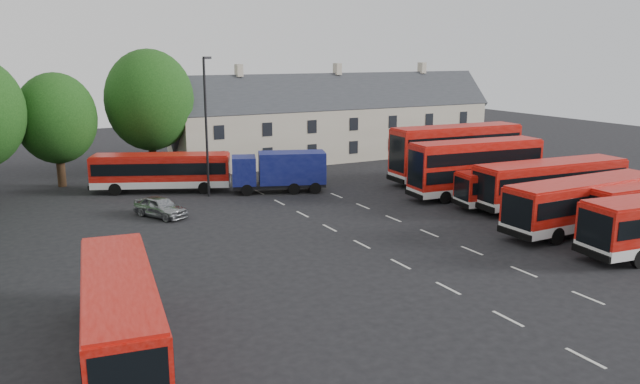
{
  "coord_description": "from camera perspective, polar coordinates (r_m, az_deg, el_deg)",
  "views": [
    {
      "loc": [
        -18.77,
        -28.29,
        11.19
      ],
      "look_at": [
        -0.12,
        7.11,
        2.2
      ],
      "focal_mm": 35.0,
      "sensor_mm": 36.0,
      "label": 1
    }
  ],
  "objects": [
    {
      "name": "bus_north",
      "position": [
        52.42,
        -14.29,
        2.03
      ],
      "size": [
        11.1,
        6.63,
        3.11
      ],
      "rotation": [
        0.0,
        0.0,
        -0.4
      ],
      "color": "silver",
      "rests_on": "ground"
    },
    {
      "name": "silver_car",
      "position": [
        44.59,
        -14.38,
        -1.32
      ],
      "size": [
        3.46,
        4.56,
        1.45
      ],
      "primitive_type": "imported",
      "rotation": [
        0.0,
        0.0,
        0.47
      ],
      "color": "#999BA0",
      "rests_on": "ground"
    },
    {
      "name": "lane_markings",
      "position": [
        38.66,
        7.01,
        -4.25
      ],
      "size": [
        5.15,
        33.8,
        0.01
      ],
      "color": "beige",
      "rests_on": "ground"
    },
    {
      "name": "bus_dd_south",
      "position": [
        50.36,
        14.05,
        2.41
      ],
      "size": [
        11.11,
        3.53,
        4.48
      ],
      "rotation": [
        0.0,
        0.0,
        -0.1
      ],
      "color": "silver",
      "rests_on": "ground"
    },
    {
      "name": "bus_dd_north",
      "position": [
        55.96,
        12.32,
        3.77
      ],
      "size": [
        12.21,
        3.48,
        4.95
      ],
      "rotation": [
        0.0,
        0.0,
        -0.06
      ],
      "color": "silver",
      "rests_on": "ground"
    },
    {
      "name": "lamppost",
      "position": [
        49.36,
        -10.35,
        6.19
      ],
      "size": [
        0.75,
        0.45,
        10.87
      ],
      "rotation": [
        0.0,
        0.0,
        0.31
      ],
      "color": "black",
      "rests_on": "ground"
    },
    {
      "name": "bus_row_d",
      "position": [
        48.44,
        20.37,
        1.02
      ],
      "size": [
        12.38,
        3.64,
        3.45
      ],
      "rotation": [
        0.0,
        0.0,
        -0.07
      ],
      "color": "silver",
      "rests_on": "ground"
    },
    {
      "name": "box_truck",
      "position": [
        50.79,
        -3.66,
        2.04
      ],
      "size": [
        7.86,
        4.75,
        3.28
      ],
      "rotation": [
        0.0,
        0.0,
        -0.35
      ],
      "color": "black",
      "rests_on": "ground"
    },
    {
      "name": "bus_west",
      "position": [
        24.68,
        -17.85,
        -10.07
      ],
      "size": [
        3.99,
        11.45,
        3.17
      ],
      "rotation": [
        0.0,
        0.0,
        1.44
      ],
      "color": "silver",
      "rests_on": "ground"
    },
    {
      "name": "bus_row_c",
      "position": [
        42.84,
        23.06,
        -0.72
      ],
      "size": [
        11.93,
        2.94,
        3.36
      ],
      "rotation": [
        0.0,
        0.0,
        0.01
      ],
      "color": "silver",
      "rests_on": "ground"
    },
    {
      "name": "bus_row_e",
      "position": [
        48.29,
        17.78,
        0.68
      ],
      "size": [
        10.06,
        3.73,
        2.78
      ],
      "rotation": [
        0.0,
        0.0,
        -0.16
      ],
      "color": "silver",
      "rests_on": "ground"
    },
    {
      "name": "terrace_houses",
      "position": [
        67.27,
        1.57,
        6.41
      ],
      "size": [
        35.7,
        7.13,
        10.06
      ],
      "color": "beige",
      "rests_on": "ground"
    },
    {
      "name": "ground",
      "position": [
        35.74,
        5.52,
        -5.64
      ],
      "size": [
        140.0,
        140.0,
        0.0
      ],
      "primitive_type": "plane",
      "color": "black",
      "rests_on": "ground"
    }
  ]
}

